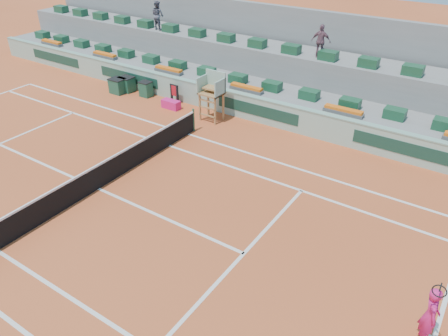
{
  "coord_description": "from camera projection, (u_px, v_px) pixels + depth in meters",
  "views": [
    {
      "loc": [
        11.47,
        -8.7,
        9.14
      ],
      "look_at": [
        4.0,
        2.5,
        1.0
      ],
      "focal_mm": 35.0,
      "sensor_mm": 36.0,
      "label": 1
    }
  ],
  "objects": [
    {
      "name": "player_bag",
      "position": [
        171.0,
        104.0,
        22.73
      ],
      "size": [
        1.0,
        0.44,
        0.44
      ],
      "primitive_type": "cube",
      "color": "#D91C6F",
      "rests_on": "ground"
    },
    {
      "name": "seating_tier_upper",
      "position": [
        262.0,
        68.0,
        24.45
      ],
      "size": [
        36.0,
        2.4,
        2.6
      ],
      "primitive_type": "cube",
      "color": "gray",
      "rests_on": "ground"
    },
    {
      "name": "flower_planters",
      "position": [
        206.0,
        79.0,
        22.8
      ],
      "size": [
        26.8,
        0.36,
        0.28
      ],
      "color": "#515151",
      "rests_on": "seating_tier_lower"
    },
    {
      "name": "seating_tier_lower",
      "position": [
        247.0,
        88.0,
        23.67
      ],
      "size": [
        36.0,
        4.0,
        1.2
      ],
      "primitive_type": "cube",
      "color": "gray",
      "rests_on": "ground"
    },
    {
      "name": "spectator_mid",
      "position": [
        321.0,
        41.0,
        21.38
      ],
      "size": [
        0.99,
        0.53,
        1.61
      ],
      "primitive_type": "imported",
      "rotation": [
        0.0,
        0.0,
        3.3
      ],
      "color": "#774F5D",
      "rests_on": "seating_tier_upper"
    },
    {
      "name": "drink_cooler_b",
      "position": [
        127.0,
        84.0,
        24.73
      ],
      "size": [
        0.82,
        0.71,
        0.84
      ],
      "color": "#174733",
      "rests_on": "ground"
    },
    {
      "name": "ground",
      "position": [
        99.0,
        189.0,
        16.37
      ],
      "size": [
        90.0,
        90.0,
        0.0
      ],
      "primitive_type": "plane",
      "color": "#AC4621",
      "rests_on": "ground"
    },
    {
      "name": "advertising_hoarding",
      "position": [
        224.0,
        101.0,
        22.08
      ],
      "size": [
        36.0,
        0.34,
        1.26
      ],
      "color": "#90B5A2",
      "rests_on": "ground"
    },
    {
      "name": "umpire_chair",
      "position": [
        212.0,
        90.0,
        20.91
      ],
      "size": [
        1.1,
        0.9,
        2.4
      ],
      "color": "olive",
      "rests_on": "ground"
    },
    {
      "name": "stadium_back_wall",
      "position": [
        276.0,
        45.0,
        25.12
      ],
      "size": [
        36.0,
        0.4,
        4.4
      ],
      "primitive_type": "cube",
      "color": "gray",
      "rests_on": "ground"
    },
    {
      "name": "tennis_player",
      "position": [
        430.0,
        315.0,
        10.26
      ],
      "size": [
        0.58,
        0.92,
        2.28
      ],
      "color": "#D91C6F",
      "rests_on": "ground"
    },
    {
      "name": "seat_row_lower",
      "position": [
        238.0,
        78.0,
        22.61
      ],
      "size": [
        32.9,
        0.6,
        0.44
      ],
      "color": "#17462B",
      "rests_on": "seating_tier_lower"
    },
    {
      "name": "spectator_left",
      "position": [
        158.0,
        15.0,
        26.26
      ],
      "size": [
        0.9,
        0.75,
        1.67
      ],
      "primitive_type": "imported",
      "rotation": [
        0.0,
        0.0,
        2.99
      ],
      "color": "#50505D",
      "rests_on": "seating_tier_upper"
    },
    {
      "name": "court_lines",
      "position": [
        99.0,
        189.0,
        16.37
      ],
      "size": [
        23.89,
        11.09,
        0.01
      ],
      "color": "silver",
      "rests_on": "ground"
    },
    {
      "name": "drink_cooler_c",
      "position": [
        118.0,
        86.0,
        24.5
      ],
      "size": [
        0.85,
        0.74,
        0.84
      ],
      "color": "#174733",
      "rests_on": "ground"
    },
    {
      "name": "drink_cooler_a",
      "position": [
        146.0,
        89.0,
        24.07
      ],
      "size": [
        0.65,
        0.56,
        0.84
      ],
      "color": "#174733",
      "rests_on": "ground"
    },
    {
      "name": "tennis_net",
      "position": [
        96.0,
        177.0,
        16.1
      ],
      "size": [
        0.1,
        11.97,
        1.1
      ],
      "color": "black",
      "rests_on": "ground"
    },
    {
      "name": "towel_rack",
      "position": [
        174.0,
        92.0,
        23.15
      ],
      "size": [
        0.54,
        0.09,
        1.03
      ],
      "color": "black",
      "rests_on": "ground"
    },
    {
      "name": "seat_row_upper",
      "position": [
        257.0,
        43.0,
        23.24
      ],
      "size": [
        32.9,
        0.6,
        0.44
      ],
      "color": "#17462B",
      "rests_on": "seating_tier_upper"
    }
  ]
}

